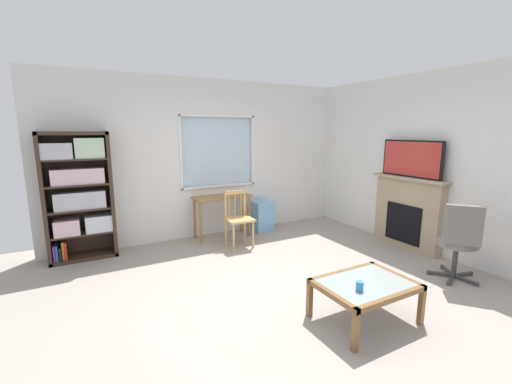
% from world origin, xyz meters
% --- Properties ---
extents(ground, '(6.34, 5.89, 0.02)m').
position_xyz_m(ground, '(0.00, 0.00, -0.01)').
color(ground, '#9E9389').
extents(wall_back_with_window, '(5.34, 0.15, 2.73)m').
position_xyz_m(wall_back_with_window, '(-0.02, 2.45, 1.35)').
color(wall_back_with_window, silver).
rests_on(wall_back_with_window, ground).
extents(wall_right, '(0.12, 5.09, 2.73)m').
position_xyz_m(wall_right, '(2.73, 0.00, 1.37)').
color(wall_right, silver).
rests_on(wall_right, ground).
extents(bookshelf, '(0.90, 0.38, 1.85)m').
position_xyz_m(bookshelf, '(-2.03, 2.20, 0.99)').
color(bookshelf, '#38281E').
rests_on(bookshelf, ground).
extents(desk_under_window, '(1.00, 0.42, 0.75)m').
position_xyz_m(desk_under_window, '(0.14, 2.10, 0.62)').
color(desk_under_window, olive).
rests_on(desk_under_window, ground).
extents(wooden_chair, '(0.43, 0.41, 0.90)m').
position_xyz_m(wooden_chair, '(0.21, 1.58, 0.46)').
color(wooden_chair, tan).
rests_on(wooden_chair, ground).
extents(plastic_drawer_unit, '(0.35, 0.40, 0.57)m').
position_xyz_m(plastic_drawer_unit, '(0.96, 2.15, 0.28)').
color(plastic_drawer_unit, '#72ADDB').
rests_on(plastic_drawer_unit, ground).
extents(fireplace, '(0.26, 1.23, 1.15)m').
position_xyz_m(fireplace, '(2.57, 0.24, 0.58)').
color(fireplace, tan).
rests_on(fireplace, ground).
extents(tv, '(0.06, 1.02, 0.57)m').
position_xyz_m(tv, '(2.56, 0.24, 1.43)').
color(tv, black).
rests_on(tv, fireplace).
extents(office_chair, '(0.62, 0.58, 1.00)m').
position_xyz_m(office_chair, '(2.05, -0.88, 0.55)').
color(office_chair, slate).
rests_on(office_chair, ground).
extents(coffee_table, '(0.92, 0.68, 0.40)m').
position_xyz_m(coffee_table, '(0.38, -0.96, 0.35)').
color(coffee_table, '#8C9E99').
rests_on(coffee_table, ground).
extents(sippy_cup, '(0.07, 0.07, 0.09)m').
position_xyz_m(sippy_cup, '(0.20, -1.06, 0.45)').
color(sippy_cup, '#337FD6').
rests_on(sippy_cup, coffee_table).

